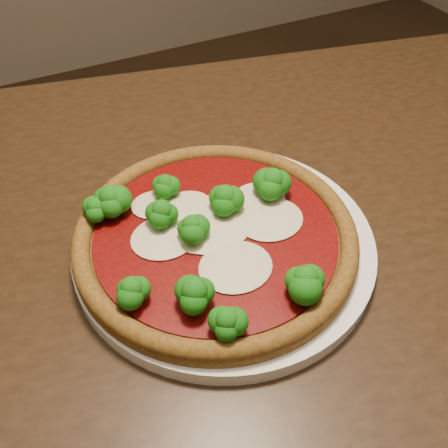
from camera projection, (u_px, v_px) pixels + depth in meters
name	position (u px, v px, depth m)	size (l,w,h in m)	color
floor	(330.00, 439.00, 1.16)	(4.00, 4.00, 0.00)	black
dining_table	(231.00, 263.00, 0.69)	(1.44, 1.02, 0.75)	black
plate	(224.00, 243.00, 0.57)	(0.34, 0.34, 0.02)	white
pizza	(213.00, 234.00, 0.55)	(0.31, 0.31, 0.06)	brown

